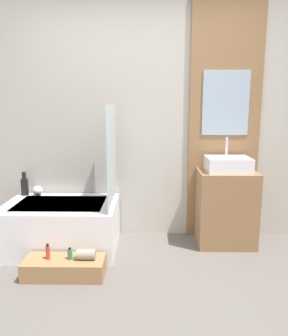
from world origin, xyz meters
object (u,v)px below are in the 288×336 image
Objects in this scene: sink at (228,164)px; vase_tall_dark at (25,186)px; bottle_soap_secondary at (70,254)px; bathtub at (62,226)px; vase_round_light at (38,191)px; bottle_soap_primary at (48,252)px; wooden_step_bench at (65,267)px.

vase_tall_dark is at bearing 176.04° from sink.
vase_tall_dark reaches higher than bottle_soap_secondary.
vase_tall_dark reaches higher than bathtub.
bathtub is 10.80× the size of bottle_soap_secondary.
vase_round_light is at bearing 176.12° from sink.
bottle_soap_primary is at bearing -67.43° from vase_round_light.
bottle_soap_primary reaches higher than bottle_soap_secondary.
bathtub is 10.60× the size of vase_round_light.
vase_round_light reaches higher than bottle_soap_secondary.
wooden_step_bench is 1.18m from vase_tall_dark.
vase_round_light reaches higher than wooden_step_bench.
bottle_soap_primary is at bearing 180.00° from wooden_step_bench.
sink is 1.71× the size of vase_tall_dark.
vase_tall_dark reaches higher than wooden_step_bench.
vase_tall_dark is 2.44× the size of vase_round_light.
bottle_soap_primary reaches higher than wooden_step_bench.
bottle_soap_primary is (0.49, -0.85, -0.37)m from vase_tall_dark.
bottle_soap_primary is at bearing -87.18° from bathtub.
vase_tall_dark is at bearing 120.10° from bottle_soap_primary.
wooden_step_bench is at bearing 0.00° from bottle_soap_primary.
bathtub is at bearing 106.48° from wooden_step_bench.
vase_tall_dark is at bearing 174.95° from vase_round_light.
bathtub is 0.60m from wooden_step_bench.
vase_tall_dark reaches higher than vase_round_light.
vase_round_light is at bearing 138.54° from bathtub.
bottle_soap_secondary is at bearing -57.38° from vase_round_light.
bottle_soap_primary is (-1.66, -0.70, -0.64)m from sink.
bathtub is 0.52m from vase_round_light.
vase_round_light is 1.05m from bottle_soap_secondary.
bathtub is 1.63× the size of wooden_step_bench.
bathtub reaches higher than bottle_soap_secondary.
bathtub is 0.56m from bottle_soap_primary.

